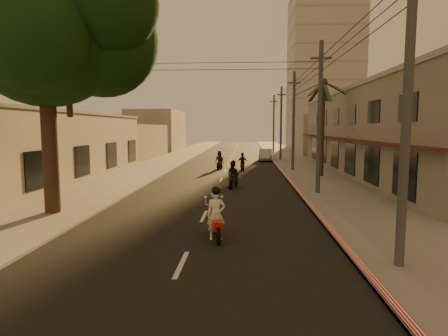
% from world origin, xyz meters
% --- Properties ---
extents(ground, '(160.00, 160.00, 0.00)m').
position_xyz_m(ground, '(0.00, 0.00, 0.00)').
color(ground, '#383023').
rests_on(ground, ground).
extents(road, '(10.00, 140.00, 0.02)m').
position_xyz_m(road, '(0.00, 20.00, 0.01)').
color(road, black).
rests_on(road, ground).
extents(sidewalk_right, '(5.00, 140.00, 0.12)m').
position_xyz_m(sidewalk_right, '(7.50, 20.00, 0.06)').
color(sidewalk_right, slate).
rests_on(sidewalk_right, ground).
extents(sidewalk_left, '(5.00, 140.00, 0.12)m').
position_xyz_m(sidewalk_left, '(-7.50, 20.00, 0.06)').
color(sidewalk_left, slate).
rests_on(sidewalk_left, ground).
extents(curb_stripe, '(0.20, 60.00, 0.20)m').
position_xyz_m(curb_stripe, '(5.10, 15.00, 0.10)').
color(curb_stripe, red).
rests_on(curb_stripe, ground).
extents(shophouse_row, '(8.80, 34.20, 7.30)m').
position_xyz_m(shophouse_row, '(13.95, 18.00, 3.65)').
color(shophouse_row, gray).
rests_on(shophouse_row, ground).
extents(left_building, '(8.20, 24.20, 5.20)m').
position_xyz_m(left_building, '(-13.98, 14.00, 2.60)').
color(left_building, '#A9A599').
rests_on(left_building, ground).
extents(distant_tower, '(12.10, 12.10, 28.00)m').
position_xyz_m(distant_tower, '(16.00, 56.00, 14.00)').
color(distant_tower, '#B7B5B2').
rests_on(distant_tower, ground).
extents(broadleaf_tree, '(9.60, 8.70, 12.10)m').
position_xyz_m(broadleaf_tree, '(-6.61, 2.14, 8.48)').
color(broadleaf_tree, black).
rests_on(broadleaf_tree, ground).
extents(palm_tree, '(5.00, 5.00, 8.20)m').
position_xyz_m(palm_tree, '(8.00, 16.00, 7.15)').
color(palm_tree, black).
rests_on(palm_tree, ground).
extents(utility_poles, '(1.20, 48.26, 9.00)m').
position_xyz_m(utility_poles, '(6.20, 20.00, 6.54)').
color(utility_poles, '#38383A').
rests_on(utility_poles, ground).
extents(filler_right, '(8.00, 14.00, 6.00)m').
position_xyz_m(filler_right, '(14.00, 45.00, 3.00)').
color(filler_right, '#A9A599').
rests_on(filler_right, ground).
extents(filler_left_near, '(8.00, 14.00, 4.40)m').
position_xyz_m(filler_left_near, '(-14.00, 34.00, 2.20)').
color(filler_left_near, '#A9A599').
rests_on(filler_left_near, ground).
extents(filler_left_far, '(8.00, 14.00, 7.00)m').
position_xyz_m(filler_left_far, '(-14.00, 52.00, 3.50)').
color(filler_left_far, '#A9A599').
rests_on(filler_left_far, ground).
extents(scooter_red, '(0.92, 1.95, 1.94)m').
position_xyz_m(scooter_red, '(0.81, -1.43, 0.86)').
color(scooter_red, black).
rests_on(scooter_red, ground).
extents(scooter_mid_a, '(1.15, 1.88, 1.88)m').
position_xyz_m(scooter_mid_a, '(1.06, 10.02, 0.85)').
color(scooter_mid_a, black).
rests_on(scooter_mid_a, ground).
extents(scooter_mid_b, '(1.02, 1.76, 1.72)m').
position_xyz_m(scooter_mid_b, '(1.58, 19.89, 0.77)').
color(scooter_mid_b, black).
rests_on(scooter_mid_b, ground).
extents(scooter_far_a, '(1.02, 1.85, 1.83)m').
position_xyz_m(scooter_far_a, '(-0.62, 21.28, 0.83)').
color(scooter_far_a, black).
rests_on(scooter_far_a, ground).
extents(parked_car, '(2.13, 4.60, 1.45)m').
position_xyz_m(parked_car, '(4.29, 30.83, 0.72)').
color(parked_car, '#9FA2A7').
rests_on(parked_car, ground).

